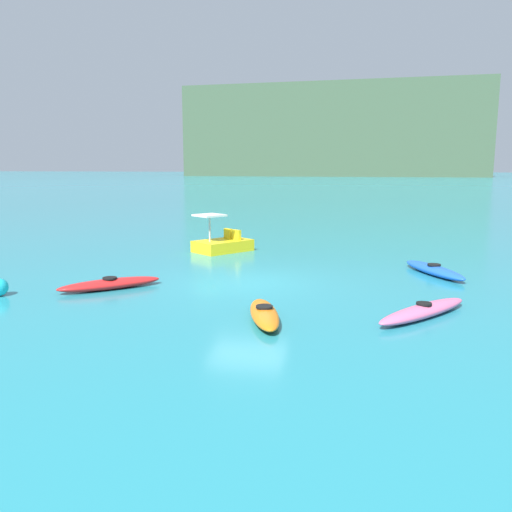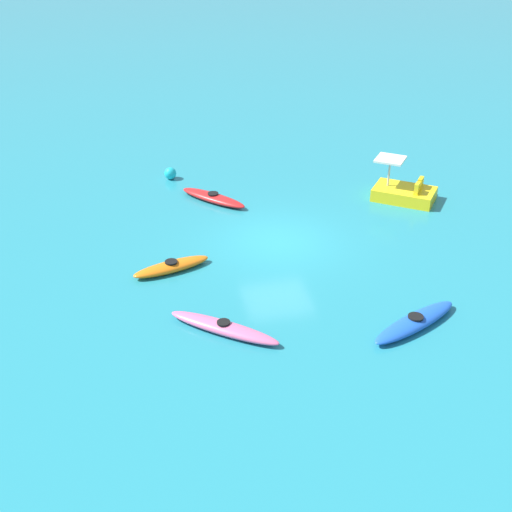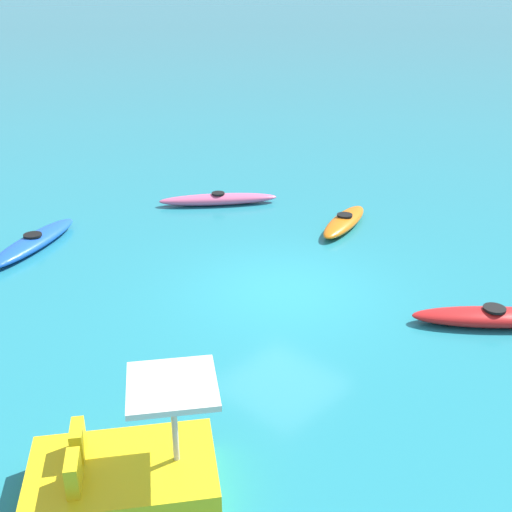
{
  "view_description": "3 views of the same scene",
  "coord_description": "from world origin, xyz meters",
  "px_view_note": "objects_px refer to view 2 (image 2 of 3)",
  "views": [
    {
      "loc": [
        3.56,
        -16.06,
        3.73
      ],
      "look_at": [
        0.01,
        1.35,
        0.65
      ],
      "focal_mm": 36.57,
      "sensor_mm": 36.0,
      "label": 1
    },
    {
      "loc": [
        20.93,
        -5.48,
        11.32
      ],
      "look_at": [
        1.58,
        -1.16,
        0.37
      ],
      "focal_mm": 47.54,
      "sensor_mm": 36.0,
      "label": 2
    },
    {
      "loc": [
        -8.0,
        9.26,
        6.2
      ],
      "look_at": [
        0.47,
        0.37,
        0.78
      ],
      "focal_mm": 44.19,
      "sensor_mm": 36.0,
      "label": 3
    }
  ],
  "objects_px": {
    "kayak_blue": "(415,322)",
    "buoy_cyan": "(170,173)",
    "kayak_orange": "(171,267)",
    "kayak_red": "(213,198)",
    "kayak_pink": "(224,328)",
    "pedal_boat_yellow": "(404,192)"
  },
  "relations": [
    {
      "from": "buoy_cyan",
      "to": "kayak_red",
      "type": "bearing_deg",
      "value": 27.42
    },
    {
      "from": "kayak_orange",
      "to": "buoy_cyan",
      "type": "distance_m",
      "value": 8.04
    },
    {
      "from": "kayak_red",
      "to": "buoy_cyan",
      "type": "height_order",
      "value": "buoy_cyan"
    },
    {
      "from": "kayak_blue",
      "to": "kayak_red",
      "type": "height_order",
      "value": "same"
    },
    {
      "from": "pedal_boat_yellow",
      "to": "buoy_cyan",
      "type": "distance_m",
      "value": 9.97
    },
    {
      "from": "pedal_boat_yellow",
      "to": "kayak_blue",
      "type": "bearing_deg",
      "value": -21.28
    },
    {
      "from": "kayak_pink",
      "to": "kayak_red",
      "type": "bearing_deg",
      "value": 172.47
    },
    {
      "from": "kayak_pink",
      "to": "pedal_boat_yellow",
      "type": "distance_m",
      "value": 11.6
    },
    {
      "from": "kayak_pink",
      "to": "kayak_red",
      "type": "relative_size",
      "value": 1.11
    },
    {
      "from": "kayak_blue",
      "to": "kayak_pink",
      "type": "xyz_separation_m",
      "value": [
        -0.93,
        -5.47,
        -0.0
      ]
    },
    {
      "from": "kayak_blue",
      "to": "kayak_orange",
      "type": "relative_size",
      "value": 1.21
    },
    {
      "from": "kayak_orange",
      "to": "kayak_red",
      "type": "relative_size",
      "value": 0.98
    },
    {
      "from": "kayak_orange",
      "to": "buoy_cyan",
      "type": "bearing_deg",
      "value": 173.97
    },
    {
      "from": "pedal_boat_yellow",
      "to": "kayak_pink",
      "type": "bearing_deg",
      "value": -49.21
    },
    {
      "from": "kayak_blue",
      "to": "kayak_pink",
      "type": "relative_size",
      "value": 1.07
    },
    {
      "from": "kayak_orange",
      "to": "pedal_boat_yellow",
      "type": "distance_m",
      "value": 10.54
    },
    {
      "from": "kayak_pink",
      "to": "pedal_boat_yellow",
      "type": "xyz_separation_m",
      "value": [
        -7.58,
        8.78,
        0.17
      ]
    },
    {
      "from": "kayak_blue",
      "to": "buoy_cyan",
      "type": "distance_m",
      "value": 13.98
    },
    {
      "from": "kayak_orange",
      "to": "pedal_boat_yellow",
      "type": "bearing_deg",
      "value": 110.73
    },
    {
      "from": "pedal_boat_yellow",
      "to": "buoy_cyan",
      "type": "bearing_deg",
      "value": -115.32
    },
    {
      "from": "kayak_blue",
      "to": "kayak_pink",
      "type": "bearing_deg",
      "value": -99.6
    },
    {
      "from": "kayak_pink",
      "to": "kayak_orange",
      "type": "relative_size",
      "value": 1.13
    }
  ]
}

